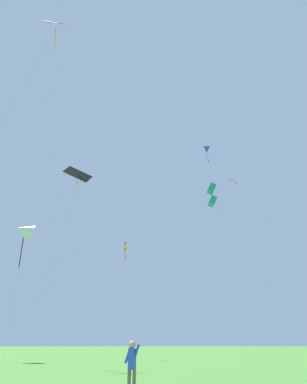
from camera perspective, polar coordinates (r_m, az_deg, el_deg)
kite_red_high at (r=41.86m, az=13.53°, el=0.47°), size 2.76×11.77×19.89m
kite_purple_streamer at (r=30.15m, az=-16.10°, el=23.77°), size 4.76×5.14×25.20m
kite_orange_box at (r=43.87m, az=-4.71°, el=-9.09°), size 1.35×7.66×13.14m
kite_black_large at (r=33.63m, az=-12.53°, el=1.37°), size 2.72×9.11×17.48m
kite_white_distant at (r=42.59m, az=-20.38°, el=-5.97°), size 2.70×5.89×14.50m
kite_blue_delta at (r=54.56m, az=8.56°, el=7.14°), size 1.38×11.06×29.85m
kite_teal_box at (r=26.30m, az=9.62°, el=-0.76°), size 1.83×7.37×12.59m
person_in_red_shirt at (r=11.62m, az=-3.55°, el=-26.24°), size 0.49×0.29×1.57m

